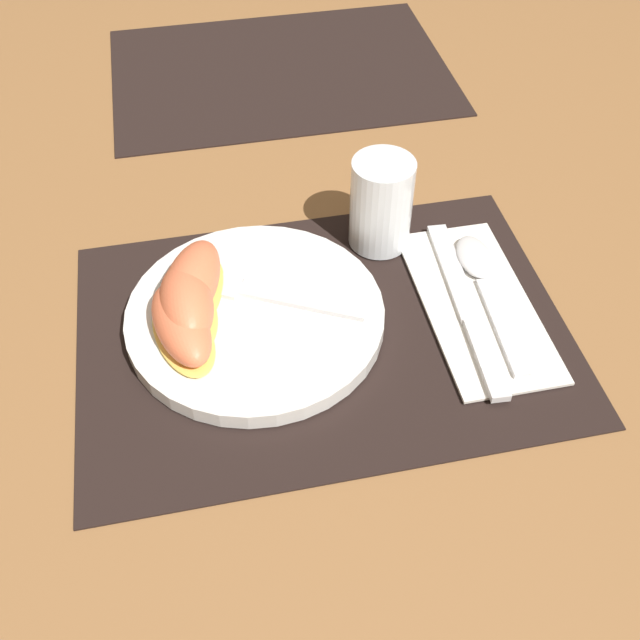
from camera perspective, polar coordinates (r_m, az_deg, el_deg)
ground_plane at (r=0.68m, az=0.23°, el=-0.88°), size 3.00×3.00×0.00m
placemat at (r=0.68m, az=0.23°, el=-0.76°), size 0.44×0.31×0.00m
placemat_far at (r=1.04m, az=-3.03°, el=18.48°), size 0.44×0.31×0.00m
plate at (r=0.68m, az=-4.94°, el=0.27°), size 0.23×0.23×0.02m
juice_glass at (r=0.74m, az=4.66°, el=8.48°), size 0.06×0.06×0.09m
napkin at (r=0.71m, az=11.93°, el=1.04°), size 0.10×0.21×0.00m
knife at (r=0.70m, az=11.14°, el=0.85°), size 0.03×0.22×0.01m
spoon at (r=0.73m, az=12.20°, el=3.43°), size 0.04×0.18×0.01m
fork at (r=0.69m, az=-5.54°, el=2.23°), size 0.18×0.11×0.00m
citrus_wedge_0 at (r=0.67m, az=-9.81°, el=2.46°), size 0.09×0.12×0.04m
citrus_wedge_1 at (r=0.66m, az=-10.11°, el=1.08°), size 0.05×0.10×0.04m
citrus_wedge_2 at (r=0.65m, az=-10.53°, el=-0.25°), size 0.07×0.11×0.03m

